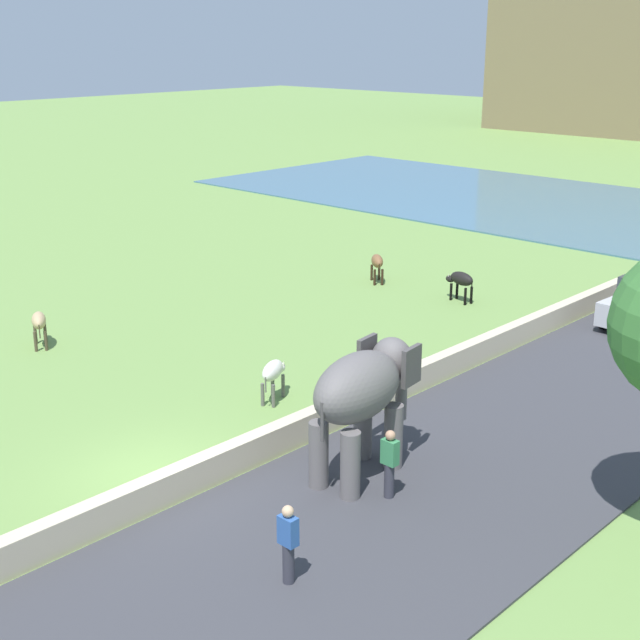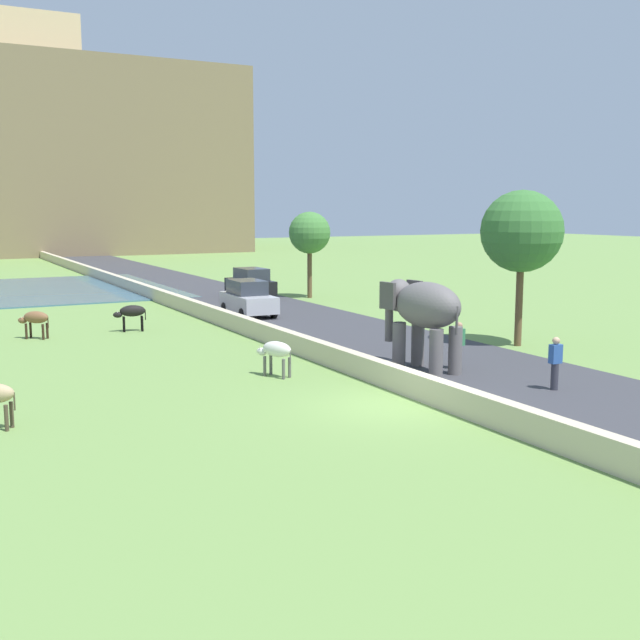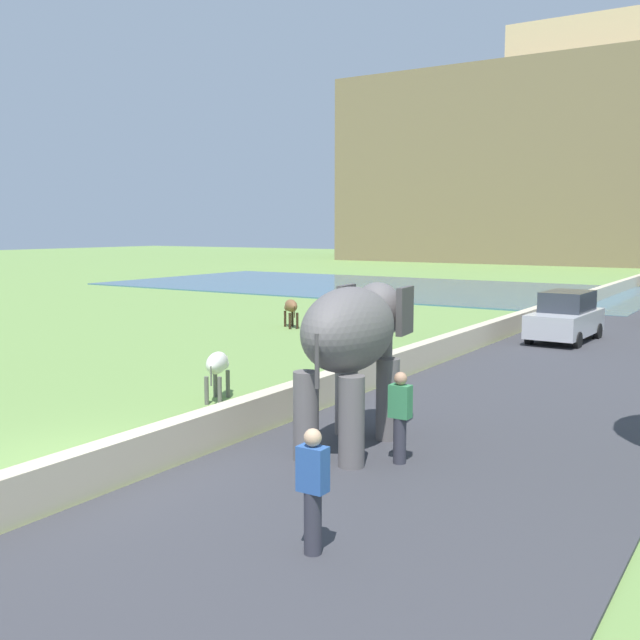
{
  "view_description": "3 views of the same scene",
  "coord_description": "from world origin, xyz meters",
  "px_view_note": "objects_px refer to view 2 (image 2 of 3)",
  "views": [
    {
      "loc": [
        15.18,
        -10.5,
        9.62
      ],
      "look_at": [
        -1.61,
        7.12,
        1.68
      ],
      "focal_mm": 49.55,
      "sensor_mm": 36.0,
      "label": 1
    },
    {
      "loc": [
        -11.23,
        -17.22,
        5.35
      ],
      "look_at": [
        0.12,
        4.21,
        1.82
      ],
      "focal_mm": 43.37,
      "sensor_mm": 36.0,
      "label": 2
    },
    {
      "loc": [
        9.86,
        -7.96,
        4.02
      ],
      "look_at": [
        -0.71,
        8.52,
        1.53
      ],
      "focal_mm": 40.91,
      "sensor_mm": 36.0,
      "label": 3
    }
  ],
  "objects_px": {
    "person_trailing": "(555,363)",
    "car_black": "(251,283)",
    "person_beside_elephant": "(459,345)",
    "cow_white": "(276,351)",
    "elephant": "(423,310)",
    "cow_brown": "(35,319)",
    "car_silver": "(248,298)",
    "cow_black": "(131,312)"
  },
  "relations": [
    {
      "from": "elephant",
      "to": "person_trailing",
      "type": "xyz_separation_m",
      "value": [
        1.81,
        -4.12,
        -1.16
      ]
    },
    {
      "from": "elephant",
      "to": "cow_white",
      "type": "relative_size",
      "value": 2.55
    },
    {
      "from": "person_beside_elephant",
      "to": "car_silver",
      "type": "xyz_separation_m",
      "value": [
        -1.13,
        15.29,
        0.03
      ]
    },
    {
      "from": "elephant",
      "to": "cow_white",
      "type": "height_order",
      "value": "elephant"
    },
    {
      "from": "person_beside_elephant",
      "to": "cow_white",
      "type": "distance_m",
      "value": 6.06
    },
    {
      "from": "person_beside_elephant",
      "to": "cow_white",
      "type": "xyz_separation_m",
      "value": [
        -5.72,
        2.0,
        -0.04
      ]
    },
    {
      "from": "person_beside_elephant",
      "to": "car_black",
      "type": "bearing_deg",
      "value": 84.86
    },
    {
      "from": "car_black",
      "to": "person_beside_elephant",
      "type": "bearing_deg",
      "value": -95.14
    },
    {
      "from": "cow_white",
      "to": "cow_black",
      "type": "bearing_deg",
      "value": 98.76
    },
    {
      "from": "person_beside_elephant",
      "to": "car_black",
      "type": "relative_size",
      "value": 0.4
    },
    {
      "from": "elephant",
      "to": "cow_brown",
      "type": "distance_m",
      "value": 16.42
    },
    {
      "from": "car_silver",
      "to": "car_black",
      "type": "bearing_deg",
      "value": 66.31
    },
    {
      "from": "person_trailing",
      "to": "car_black",
      "type": "distance_m",
      "value": 26.17
    },
    {
      "from": "elephant",
      "to": "cow_black",
      "type": "relative_size",
      "value": 2.5
    },
    {
      "from": "elephant",
      "to": "cow_black",
      "type": "xyz_separation_m",
      "value": [
        -6.3,
        12.84,
        -1.2
      ]
    },
    {
      "from": "elephant",
      "to": "cow_white",
      "type": "xyz_separation_m",
      "value": [
        -4.56,
        1.56,
        -1.2
      ]
    },
    {
      "from": "cow_black",
      "to": "cow_brown",
      "type": "bearing_deg",
      "value": -178.57
    },
    {
      "from": "person_beside_elephant",
      "to": "cow_brown",
      "type": "height_order",
      "value": "person_beside_elephant"
    },
    {
      "from": "person_beside_elephant",
      "to": "person_trailing",
      "type": "bearing_deg",
      "value": -79.91
    },
    {
      "from": "elephant",
      "to": "car_silver",
      "type": "height_order",
      "value": "elephant"
    },
    {
      "from": "car_black",
      "to": "cow_white",
      "type": "distance_m",
      "value": 21.87
    },
    {
      "from": "cow_white",
      "to": "elephant",
      "type": "bearing_deg",
      "value": -18.85
    },
    {
      "from": "person_beside_elephant",
      "to": "cow_white",
      "type": "bearing_deg",
      "value": 160.7
    },
    {
      "from": "cow_white",
      "to": "car_silver",
      "type": "bearing_deg",
      "value": 70.93
    },
    {
      "from": "person_trailing",
      "to": "cow_black",
      "type": "xyz_separation_m",
      "value": [
        -8.11,
        16.96,
        -0.04
      ]
    },
    {
      "from": "elephant",
      "to": "cow_brown",
      "type": "xyz_separation_m",
      "value": [
        -10.3,
        12.74,
        -1.2
      ]
    },
    {
      "from": "elephant",
      "to": "car_black",
      "type": "relative_size",
      "value": 0.88
    },
    {
      "from": "car_black",
      "to": "car_silver",
      "type": "bearing_deg",
      "value": -113.69
    },
    {
      "from": "person_beside_elephant",
      "to": "cow_black",
      "type": "xyz_separation_m",
      "value": [
        -7.46,
        13.29,
        -0.04
      ]
    },
    {
      "from": "car_black",
      "to": "person_trailing",
      "type": "bearing_deg",
      "value": -92.99
    },
    {
      "from": "cow_white",
      "to": "person_trailing",
      "type": "bearing_deg",
      "value": -41.7
    },
    {
      "from": "cow_brown",
      "to": "person_beside_elephant",
      "type": "bearing_deg",
      "value": -49.01
    },
    {
      "from": "cow_white",
      "to": "cow_black",
      "type": "xyz_separation_m",
      "value": [
        -1.74,
        11.28,
        0.0
      ]
    },
    {
      "from": "car_silver",
      "to": "cow_black",
      "type": "height_order",
      "value": "car_silver"
    },
    {
      "from": "person_trailing",
      "to": "car_silver",
      "type": "xyz_separation_m",
      "value": [
        -1.78,
        18.96,
        0.03
      ]
    },
    {
      "from": "elephant",
      "to": "car_silver",
      "type": "distance_m",
      "value": 14.88
    },
    {
      "from": "person_beside_elephant",
      "to": "cow_black",
      "type": "relative_size",
      "value": 1.15
    },
    {
      "from": "car_silver",
      "to": "cow_white",
      "type": "bearing_deg",
      "value": -109.07
    },
    {
      "from": "person_beside_elephant",
      "to": "elephant",
      "type": "bearing_deg",
      "value": 158.92
    },
    {
      "from": "cow_white",
      "to": "cow_brown",
      "type": "distance_m",
      "value": 12.57
    },
    {
      "from": "person_beside_elephant",
      "to": "person_trailing",
      "type": "relative_size",
      "value": 1.0
    },
    {
      "from": "car_black",
      "to": "elephant",
      "type": "bearing_deg",
      "value": -98.22
    }
  ]
}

